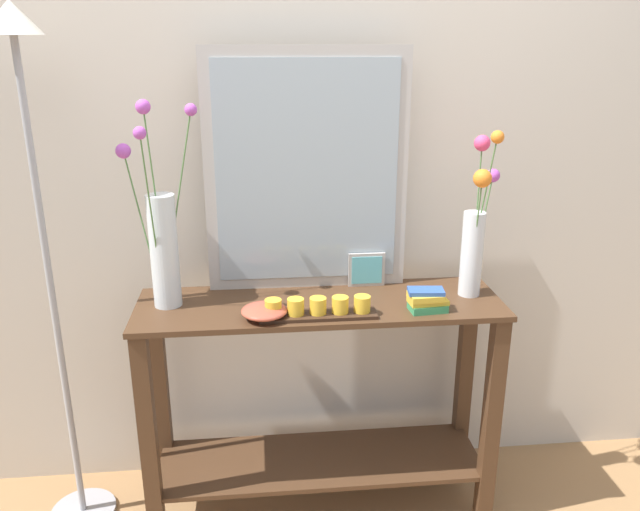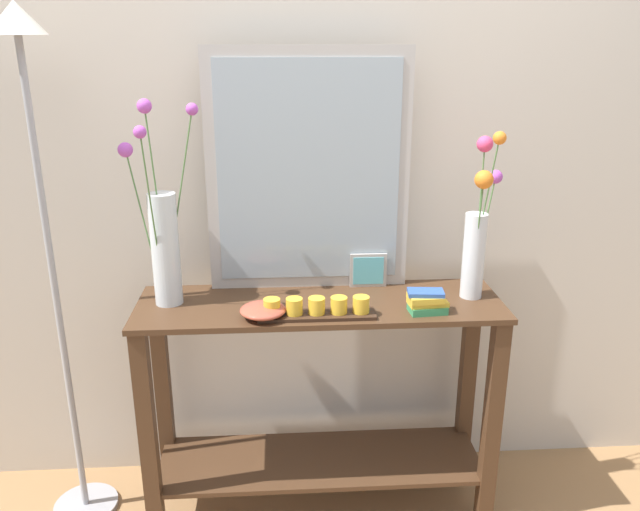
{
  "view_description": "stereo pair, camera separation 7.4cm",
  "coord_description": "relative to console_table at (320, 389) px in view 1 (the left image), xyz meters",
  "views": [
    {
      "loc": [
        -0.21,
        -2.04,
        1.73
      ],
      "look_at": [
        0.0,
        0.0,
        1.03
      ],
      "focal_mm": 35.51,
      "sensor_mm": 36.0,
      "label": 1
    },
    {
      "loc": [
        -0.13,
        -2.05,
        1.73
      ],
      "look_at": [
        0.0,
        0.0,
        1.03
      ],
      "focal_mm": 35.51,
      "sensor_mm": 36.0,
      "label": 2
    }
  ],
  "objects": [
    {
      "name": "book_stack",
      "position": [
        0.35,
        -0.11,
        0.39
      ],
      "size": [
        0.14,
        0.09,
        0.08
      ],
      "color": "#388E56",
      "rests_on": "console_table"
    },
    {
      "name": "ground_plane",
      "position": [
        0.0,
        0.0,
        -0.52
      ],
      "size": [
        7.0,
        6.0,
        0.02
      ],
      "primitive_type": "cube",
      "color": "#997047"
    },
    {
      "name": "candle_tray",
      "position": [
        -0.02,
        -0.12,
        0.38
      ],
      "size": [
        0.39,
        0.09,
        0.07
      ],
      "color": "#382316",
      "rests_on": "console_table"
    },
    {
      "name": "tall_vase_left",
      "position": [
        -0.53,
        0.03,
        0.58
      ],
      "size": [
        0.27,
        0.19,
        0.7
      ],
      "color": "silver",
      "rests_on": "console_table"
    },
    {
      "name": "floor_lamp",
      "position": [
        -0.91,
        0.03,
        0.73
      ],
      "size": [
        0.24,
        0.24,
        1.84
      ],
      "color": "#9E9EA3",
      "rests_on": "ground"
    },
    {
      "name": "vase_right",
      "position": [
        0.55,
        0.02,
        0.58
      ],
      "size": [
        0.13,
        0.18,
        0.59
      ],
      "color": "silver",
      "rests_on": "console_table"
    },
    {
      "name": "decorative_bowl",
      "position": [
        -0.2,
        -0.12,
        0.37
      ],
      "size": [
        0.15,
        0.15,
        0.05
      ],
      "color": "#B24C38",
      "rests_on": "console_table"
    },
    {
      "name": "mirror_leaning",
      "position": [
        -0.03,
        0.16,
        0.78
      ],
      "size": [
        0.72,
        0.03,
        0.86
      ],
      "color": "#B7B2AD",
      "rests_on": "console_table"
    },
    {
      "name": "wall_back",
      "position": [
        0.0,
        0.31,
        0.84
      ],
      "size": [
        6.4,
        0.08,
        2.7
      ],
      "primitive_type": "cube",
      "color": "beige",
      "rests_on": "ground"
    },
    {
      "name": "picture_frame_small",
      "position": [
        0.19,
        0.14,
        0.41
      ],
      "size": [
        0.14,
        0.01,
        0.13
      ],
      "color": "#B7B2AD",
      "rests_on": "console_table"
    },
    {
      "name": "console_table",
      "position": [
        0.0,
        0.0,
        0.0
      ],
      "size": [
        1.28,
        0.39,
        0.86
      ],
      "color": "#472D1C",
      "rests_on": "ground"
    }
  ]
}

